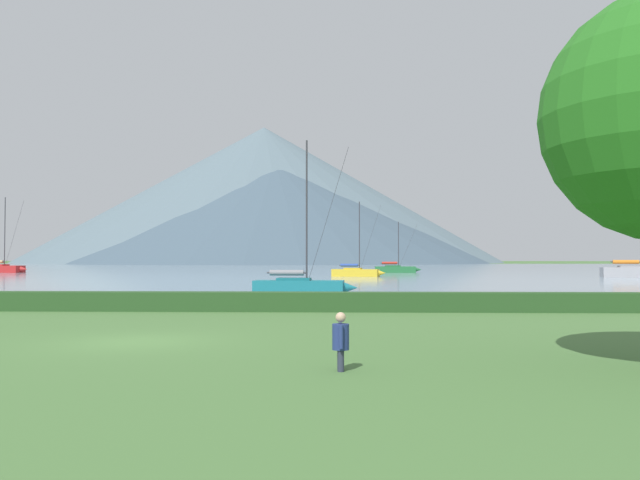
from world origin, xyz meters
TOP-DOWN VIEW (x-y plane):
  - ground_plane at (0.00, 0.00)m, footprint 1000.00×1000.00m
  - harbor_water at (0.00, 137.00)m, footprint 320.00×246.00m
  - hedge_line at (0.00, 11.00)m, footprint 80.00×1.20m
  - sailboat_slip_1 at (42.51, 64.48)m, footprint 9.31×4.18m
  - sailboat_slip_2 at (7.70, 67.00)m, footprint 7.11×3.31m
  - sailboat_slip_3 at (-50.40, 87.97)m, footprint 8.72×3.72m
  - sailboat_slip_4 at (14.61, 89.30)m, footprint 7.56×2.24m
  - sailboat_slip_5 at (3.16, 24.58)m, footprint 6.88×2.36m
  - person_seated_viewer at (5.91, -4.66)m, footprint 0.36×0.57m
  - distant_hill_west_ridge at (-27.26, 300.09)m, footprint 204.60×204.60m
  - distant_hill_central_peak at (-37.05, 336.85)m, footprint 252.15×252.15m

SIDE VIEW (x-z plane):
  - ground_plane at x=0.00m, z-range 0.00..0.00m
  - harbor_water at x=0.00m, z-range 0.00..0.00m
  - hedge_line at x=0.00m, z-range 0.00..0.86m
  - sailboat_slip_5 at x=3.16m, z-range -4.52..5.68m
  - sailboat_slip_2 at x=7.70m, z-range -4.29..5.47m
  - sailboat_slip_4 at x=14.61m, z-range -3.55..4.79m
  - person_seated_viewer at x=5.91m, z-range 0.06..1.31m
  - sailboat_slip_3 at x=-50.40m, z-range -5.50..6.96m
  - sailboat_slip_1 at x=42.51m, z-range -5.42..6.95m
  - distant_hill_west_ridge at x=-27.26m, z-range 0.00..50.15m
  - distant_hill_central_peak at x=-37.05m, z-range 0.00..73.72m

